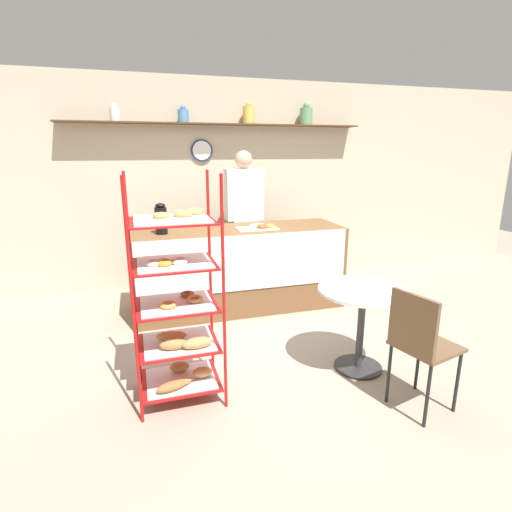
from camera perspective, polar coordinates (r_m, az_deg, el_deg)
The scene contains 9 objects.
ground_plane at distance 3.85m, azimuth 1.69°, elevation -13.05°, with size 14.00×14.00×0.00m, color gray.
back_wall at distance 5.50m, azimuth -5.45°, elevation 10.34°, with size 10.00×0.30×2.70m.
display_counter at distance 4.63m, azimuth -2.53°, elevation -1.78°, with size 2.40×0.76×0.94m.
pastry_rack at distance 2.94m, azimuth -11.11°, elevation -7.56°, with size 0.61×0.51×1.66m.
person_worker at distance 5.06m, azimuth -1.73°, elevation 5.63°, with size 0.46×0.23×1.80m.
cafe_table at distance 3.42m, azimuth 14.91°, elevation -7.31°, with size 0.73×0.73×0.71m.
cafe_chair at distance 2.99m, azimuth 22.32°, elevation -10.95°, with size 0.46×0.46×0.90m.
coffee_carafe at distance 4.31m, azimuth -13.42°, elevation 5.16°, with size 0.13×0.13×0.33m.
donut_tray_counter at distance 4.51m, azimuth 0.51°, elevation 4.19°, with size 0.45×0.26×0.05m.
Camera 1 is at (-1.09, -3.21, 1.81)m, focal length 28.00 mm.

